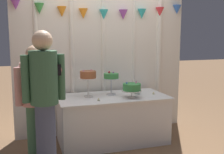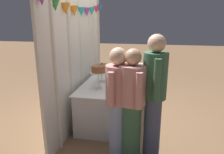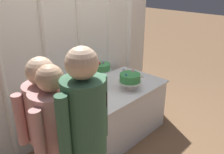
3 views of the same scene
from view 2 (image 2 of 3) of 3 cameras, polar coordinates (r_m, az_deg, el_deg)
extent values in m
plane|color=#846042|center=(4.17, 0.21, -11.11)|extent=(24.00, 24.00, 0.00)
cube|color=white|center=(3.94, -8.74, 5.92)|extent=(2.91, 0.04, 2.45)
cylinder|color=white|center=(2.95, -15.18, 2.29)|extent=(0.07, 0.07, 2.45)
cylinder|color=white|center=(3.44, -11.24, 4.41)|extent=(0.07, 0.07, 2.45)
cylinder|color=white|center=(3.92, -8.42, 5.90)|extent=(0.07, 0.07, 2.45)
cylinder|color=white|center=(4.44, -6.11, 7.12)|extent=(0.05, 0.05, 2.45)
cylinder|color=white|center=(4.90, -4.48, 7.96)|extent=(0.10, 0.10, 2.45)
cone|color=green|center=(2.93, -15.11, 18.33)|extent=(0.15, 0.15, 0.16)
cone|color=orange|center=(3.23, -12.39, 17.56)|extent=(0.15, 0.15, 0.16)
cone|color=orange|center=(3.54, -10.18, 17.12)|extent=(0.15, 0.15, 0.16)
cone|color=#2DB2B7|center=(3.86, -8.34, 16.96)|extent=(0.15, 0.15, 0.16)
cone|color=purple|center=(4.18, -6.79, 17.01)|extent=(0.15, 0.15, 0.16)
cone|color=#2DB2B7|center=(4.50, -5.46, 17.23)|extent=(0.15, 0.15, 0.16)
cone|color=#DB333D|center=(4.83, -4.32, 17.58)|extent=(0.15, 0.15, 0.16)
cone|color=blue|center=(5.15, -3.32, 18.04)|extent=(0.15, 0.15, 0.16)
cube|color=white|center=(4.04, -1.19, -6.50)|extent=(1.62, 0.79, 0.71)
cube|color=white|center=(3.91, -1.22, -1.58)|extent=(1.67, 0.84, 0.01)
cylinder|color=silver|center=(3.59, -3.56, -2.99)|extent=(0.13, 0.13, 0.01)
cylinder|color=silver|center=(3.55, -3.60, -0.88)|extent=(0.02, 0.02, 0.26)
cylinder|color=silver|center=(3.51, -3.64, 1.26)|extent=(0.30, 0.30, 0.01)
cylinder|color=#995633|center=(3.50, -3.65, 2.19)|extent=(0.24, 0.24, 0.11)
sphere|color=pink|center=(3.53, -3.25, 3.42)|extent=(0.03, 0.03, 0.03)
cone|color=purple|center=(3.41, -3.62, 2.99)|extent=(0.02, 0.02, 0.03)
cylinder|color=silver|center=(3.95, -2.71, -1.25)|extent=(0.15, 0.15, 0.01)
cylinder|color=silver|center=(3.91, -2.73, 0.49)|extent=(0.02, 0.02, 0.24)
cylinder|color=silver|center=(3.88, -2.76, 2.25)|extent=(0.27, 0.27, 0.01)
cylinder|color=#388E47|center=(3.87, -2.77, 2.88)|extent=(0.23, 0.23, 0.08)
sphere|color=purple|center=(3.89, -2.61, 3.73)|extent=(0.03, 0.03, 0.03)
sphere|color=#DB333D|center=(3.83, -2.92, 3.62)|extent=(0.04, 0.04, 0.04)
cylinder|color=silver|center=(4.11, 1.96, -0.55)|extent=(0.13, 0.13, 0.01)
cylinder|color=silver|center=(4.09, 1.97, 0.12)|extent=(0.02, 0.02, 0.09)
cylinder|color=silver|center=(4.08, 1.98, 0.78)|extent=(0.31, 0.31, 0.01)
cylinder|color=#388E47|center=(4.07, 1.98, 1.54)|extent=(0.27, 0.27, 0.10)
cone|color=pink|center=(4.13, 1.86, 2.81)|extent=(0.03, 0.03, 0.05)
sphere|color=blue|center=(3.98, 1.80, 2.16)|extent=(0.03, 0.03, 0.03)
cylinder|color=#B2C1B2|center=(4.30, -0.40, 0.79)|extent=(0.09, 0.09, 0.10)
sphere|color=#E5C666|center=(4.26, -0.07, 2.20)|extent=(0.03, 0.03, 0.03)
sphere|color=white|center=(4.29, -0.89, 1.97)|extent=(0.03, 0.03, 0.03)
sphere|color=#E5C666|center=(4.27, -0.95, 2.08)|extent=(0.04, 0.04, 0.04)
sphere|color=silver|center=(4.27, -0.52, 1.74)|extent=(0.04, 0.04, 0.04)
sphere|color=white|center=(4.30, 0.33, 1.89)|extent=(0.04, 0.04, 0.04)
sphere|color=silver|center=(4.26, -0.87, 2.24)|extent=(0.04, 0.04, 0.04)
cylinder|color=beige|center=(3.61, 1.30, -2.82)|extent=(0.04, 0.04, 0.02)
sphere|color=#F9CC4C|center=(3.60, 1.30, -2.53)|extent=(0.01, 0.01, 0.01)
cylinder|color=beige|center=(4.52, 1.43, 1.01)|extent=(0.04, 0.04, 0.02)
sphere|color=#F9CC4C|center=(4.51, 1.43, 1.25)|extent=(0.01, 0.01, 0.01)
cylinder|color=#93ADD6|center=(2.98, 1.53, -14.09)|extent=(0.28, 0.28, 0.80)
cylinder|color=#D6938E|center=(2.71, 1.63, -2.03)|extent=(0.39, 0.39, 0.50)
sphere|color=beige|center=(2.62, 1.69, 5.57)|extent=(0.23, 0.23, 0.23)
cylinder|color=#D6938E|center=(2.54, -0.27, -3.50)|extent=(0.08, 0.08, 0.44)
cylinder|color=#D6938E|center=(2.82, 7.83, 2.96)|extent=(0.08, 0.44, 0.08)
cube|color=black|center=(2.81, 12.33, 2.73)|extent=(0.06, 0.01, 0.12)
cylinder|color=#3D6B4C|center=(2.92, 5.20, -14.58)|extent=(0.33, 0.33, 0.82)
cylinder|color=#D6938E|center=(2.65, 5.55, -2.09)|extent=(0.46, 0.46, 0.50)
sphere|color=tan|center=(2.56, 5.76, 5.44)|extent=(0.20, 0.20, 0.20)
cylinder|color=#D6938E|center=(2.46, 7.29, -3.79)|extent=(0.08, 0.08, 0.44)
cylinder|color=#D6938E|center=(2.84, 4.05, -1.00)|extent=(0.08, 0.08, 0.44)
cylinder|color=#4C5675|center=(2.96, 10.72, -13.58)|extent=(0.25, 0.25, 0.89)
cylinder|color=#3D6B4C|center=(2.68, 11.52, 0.32)|extent=(0.34, 0.34, 0.59)
sphere|color=beige|center=(2.61, 12.01, 8.91)|extent=(0.22, 0.22, 0.22)
cube|color=maroon|center=(2.68, 14.51, 0.77)|extent=(0.04, 0.01, 0.38)
cylinder|color=#3D6B4C|center=(2.50, 12.06, -0.98)|extent=(0.08, 0.08, 0.52)
cylinder|color=#3D6B4C|center=(2.87, 11.04, 1.26)|extent=(0.08, 0.08, 0.52)
camera|label=1|loc=(3.94, 63.29, 3.58)|focal=44.03mm
camera|label=3|loc=(2.06, 48.70, 17.05)|focal=38.86mm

